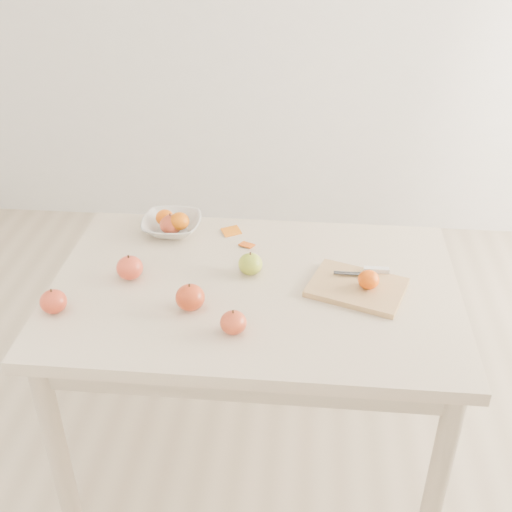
{
  "coord_description": "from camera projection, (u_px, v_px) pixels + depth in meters",
  "views": [
    {
      "loc": [
        0.15,
        -1.55,
        1.83
      ],
      "look_at": [
        0.0,
        0.05,
        0.82
      ],
      "focal_mm": 45.0,
      "sensor_mm": 36.0,
      "label": 1
    }
  ],
  "objects": [
    {
      "name": "bowl_tangerine_near",
      "position": [
        165.0,
        217.0,
        2.15
      ],
      "size": [
        0.06,
        0.06,
        0.05
      ],
      "primitive_type": "ellipsoid",
      "color": "#D65607",
      "rests_on": "fruit_bowl"
    },
    {
      "name": "cutting_board",
      "position": [
        357.0,
        287.0,
        1.87
      ],
      "size": [
        0.31,
        0.27,
        0.02
      ],
      "primitive_type": "cube",
      "rotation": [
        0.0,
        0.0,
        -0.33
      ],
      "color": "tan",
      "rests_on": "table"
    },
    {
      "name": "fruit_bowl",
      "position": [
        172.0,
        225.0,
        2.15
      ],
      "size": [
        0.2,
        0.2,
        0.05
      ],
      "primitive_type": "imported",
      "color": "silver",
      "rests_on": "table"
    },
    {
      "name": "paring_knife",
      "position": [
        372.0,
        270.0,
        1.91
      ],
      "size": [
        0.17,
        0.05,
        0.01
      ],
      "color": "white",
      "rests_on": "cutting_board"
    },
    {
      "name": "orange_peel_a",
      "position": [
        231.0,
        232.0,
        2.15
      ],
      "size": [
        0.07,
        0.07,
        0.01
      ],
      "primitive_type": "cube",
      "rotation": [
        0.21,
        0.0,
        0.52
      ],
      "color": "orange",
      "rests_on": "table"
    },
    {
      "name": "apple_red_b",
      "position": [
        130.0,
        268.0,
        1.9
      ],
      "size": [
        0.08,
        0.08,
        0.07
      ],
      "primitive_type": "ellipsoid",
      "color": "#A61B1D",
      "rests_on": "table"
    },
    {
      "name": "apple_red_a",
      "position": [
        171.0,
        224.0,
        2.13
      ],
      "size": [
        0.08,
        0.08,
        0.07
      ],
      "primitive_type": "ellipsoid",
      "color": "maroon",
      "rests_on": "table"
    },
    {
      "name": "apple_green",
      "position": [
        250.0,
        264.0,
        1.93
      ],
      "size": [
        0.07,
        0.07,
        0.07
      ],
      "primitive_type": "ellipsoid",
      "color": "olive",
      "rests_on": "table"
    },
    {
      "name": "bowl_tangerine_far",
      "position": [
        179.0,
        221.0,
        2.12
      ],
      "size": [
        0.07,
        0.07,
        0.06
      ],
      "primitive_type": "ellipsoid",
      "color": "orange",
      "rests_on": "fruit_bowl"
    },
    {
      "name": "board_tangerine",
      "position": [
        369.0,
        280.0,
        1.84
      ],
      "size": [
        0.06,
        0.06,
        0.05
      ],
      "primitive_type": "ellipsoid",
      "color": "#DC4607",
      "rests_on": "cutting_board"
    },
    {
      "name": "apple_red_d",
      "position": [
        53.0,
        302.0,
        1.77
      ],
      "size": [
        0.07,
        0.07,
        0.07
      ],
      "primitive_type": "ellipsoid",
      "color": "#A82116",
      "rests_on": "table"
    },
    {
      "name": "ground",
      "position": [
        255.0,
        458.0,
        2.29
      ],
      "size": [
        3.5,
        3.5,
        0.0
      ],
      "primitive_type": "plane",
      "color": "#C6B293",
      "rests_on": "ground"
    },
    {
      "name": "apple_red_e",
      "position": [
        233.0,
        323.0,
        1.69
      ],
      "size": [
        0.07,
        0.07,
        0.06
      ],
      "primitive_type": "ellipsoid",
      "color": "maroon",
      "rests_on": "table"
    },
    {
      "name": "orange_peel_b",
      "position": [
        247.0,
        245.0,
        2.08
      ],
      "size": [
        0.06,
        0.05,
        0.01
      ],
      "primitive_type": "cube",
      "rotation": [
        -0.14,
        0.0,
        -0.42
      ],
      "color": "#CC4F0E",
      "rests_on": "table"
    },
    {
      "name": "apple_red_c",
      "position": [
        190.0,
        297.0,
        1.78
      ],
      "size": [
        0.08,
        0.08,
        0.07
      ],
      "primitive_type": "ellipsoid",
      "color": "maroon",
      "rests_on": "table"
    },
    {
      "name": "table",
      "position": [
        254.0,
        312.0,
        1.94
      ],
      "size": [
        1.2,
        0.8,
        0.75
      ],
      "color": "beige",
      "rests_on": "ground"
    }
  ]
}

